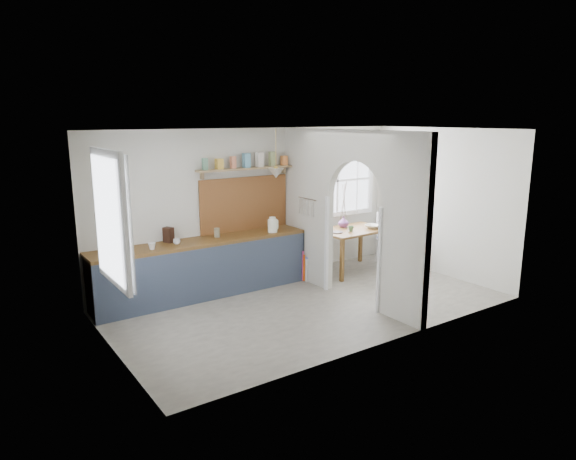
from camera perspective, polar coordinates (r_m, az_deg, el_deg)
floor at (r=7.84m, az=2.44°, el=-8.30°), size 5.80×3.20×0.01m
ceiling at (r=7.34m, az=2.63°, el=11.05°), size 5.80×3.20×0.01m
walls at (r=7.48m, az=2.53°, el=1.05°), size 5.81×3.21×2.60m
partition at (r=7.93m, az=6.34°, el=2.75°), size 0.12×3.20×2.60m
kitchen_window at (r=6.16m, az=-19.31°, el=1.20°), size 0.10×1.16×1.50m
nook_window at (r=9.75m, az=5.51°, el=5.46°), size 1.76×0.10×1.30m
counter at (r=8.23m, az=-9.48°, el=-4.10°), size 3.50×0.60×0.90m
sink at (r=7.66m, az=-18.34°, el=-2.45°), size 0.40×0.40×0.02m
backsplash at (r=8.66m, az=-4.84°, el=2.92°), size 1.65×0.03×0.90m
shelf at (r=8.50m, az=-4.64°, el=7.18°), size 1.75×0.20×0.21m
pendant_lamp at (r=8.41m, az=-1.35°, el=6.33°), size 0.26×0.26×0.16m
utensil_rail at (r=8.52m, az=2.18°, el=3.49°), size 0.02×0.50×0.02m
dining_table at (r=9.47m, az=7.11°, el=-2.23°), size 1.29×0.88×0.79m
chair_left at (r=8.99m, az=2.43°, el=-2.80°), size 0.41×0.41×0.83m
chair_right at (r=10.06m, az=11.45°, el=-0.93°), size 0.54×0.54×0.98m
kettle at (r=8.53m, az=-1.73°, el=0.62°), size 0.23×0.19×0.26m
mug_a at (r=7.68m, az=-14.88°, el=-1.74°), size 0.13×0.13×0.10m
mug_b at (r=7.90m, az=-12.26°, el=-1.26°), size 0.13×0.13×0.09m
knife_block at (r=8.05m, az=-13.14°, el=-0.53°), size 0.16×0.18×0.23m
jar at (r=8.26m, az=-7.90°, el=-0.29°), size 0.11×0.11×0.15m
towel_magenta at (r=8.82m, az=1.68°, el=-4.03°), size 0.02×0.03×0.53m
towel_orange at (r=8.81m, az=1.79°, el=-4.23°), size 0.02×0.03×0.46m
bowl at (r=9.51m, az=9.40°, el=0.40°), size 0.34×0.34×0.07m
table_cup at (r=9.18m, az=7.00°, el=0.13°), size 0.12×0.12×0.09m
plate at (r=9.06m, az=5.47°, el=-0.25°), size 0.24×0.24×0.02m
vase at (r=9.51m, az=6.19°, el=0.90°), size 0.24×0.24×0.20m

